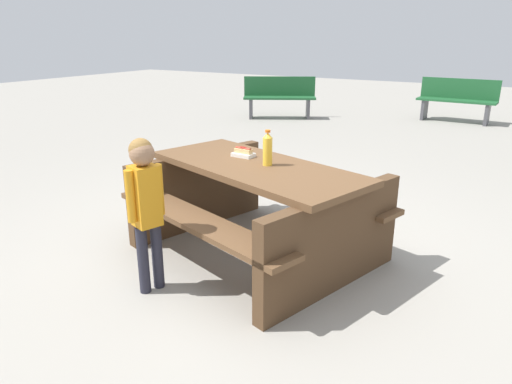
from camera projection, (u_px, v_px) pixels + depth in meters
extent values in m
plane|color=gray|center=(256.00, 252.00, 3.84)|extent=(30.00, 30.00, 0.00)
cube|color=brown|center=(256.00, 168.00, 3.61)|extent=(1.94, 1.25, 0.05)
cube|color=brown|center=(198.00, 221.00, 3.35)|extent=(1.80, 0.79, 0.04)
cube|color=brown|center=(303.00, 188.00, 4.06)|extent=(1.80, 0.79, 0.04)
cube|color=#4D3520|center=(199.00, 190.00, 4.27)|extent=(0.50, 1.37, 0.70)
cube|color=#4D3520|center=(333.00, 243.00, 3.18)|extent=(0.50, 1.37, 0.70)
cylinder|color=yellow|center=(268.00, 151.00, 3.55)|extent=(0.07, 0.07, 0.22)
cone|color=yellow|center=(268.00, 135.00, 3.50)|extent=(0.07, 0.07, 0.04)
cylinder|color=orange|center=(268.00, 131.00, 3.49)|extent=(0.04, 0.04, 0.02)
cube|color=white|center=(243.00, 155.00, 3.83)|extent=(0.19, 0.12, 0.03)
cube|color=#D8B272|center=(243.00, 151.00, 3.81)|extent=(0.15, 0.06, 0.04)
cylinder|color=maroon|center=(243.00, 149.00, 3.81)|extent=(0.14, 0.03, 0.03)
ellipsoid|color=maroon|center=(243.00, 147.00, 3.80)|extent=(0.07, 0.03, 0.01)
cylinder|color=#262633|center=(157.00, 255.00, 3.25)|extent=(0.08, 0.08, 0.49)
cylinder|color=#262633|center=(143.00, 260.00, 3.18)|extent=(0.08, 0.08, 0.49)
cube|color=orange|center=(145.00, 196.00, 3.07)|extent=(0.20, 0.20, 0.41)
cylinder|color=orange|center=(159.00, 190.00, 3.13)|extent=(0.06, 0.06, 0.35)
cylinder|color=orange|center=(131.00, 196.00, 3.00)|extent=(0.06, 0.06, 0.35)
sphere|color=#997051|center=(142.00, 153.00, 2.98)|extent=(0.16, 0.16, 0.16)
sphere|color=olive|center=(141.00, 150.00, 2.98)|extent=(0.15, 0.15, 0.15)
cube|color=#1E592D|center=(456.00, 101.00, 9.35)|extent=(1.52, 0.47, 0.04)
cube|color=#1E592D|center=(460.00, 89.00, 9.43)|extent=(1.50, 0.11, 0.40)
cube|color=#4C4C51|center=(424.00, 109.00, 9.74)|extent=(0.08, 0.36, 0.41)
cube|color=#4C4C51|center=(487.00, 115.00, 9.12)|extent=(0.08, 0.36, 0.41)
cube|color=#1E592D|center=(280.00, 98.00, 9.77)|extent=(1.51, 1.07, 0.04)
cube|color=#1E592D|center=(280.00, 86.00, 9.87)|extent=(1.33, 0.76, 0.40)
cube|color=#4C4C51|center=(251.00, 108.00, 9.86)|extent=(0.23, 0.34, 0.41)
cube|color=#4C4C51|center=(308.00, 109.00, 9.82)|extent=(0.23, 0.34, 0.41)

